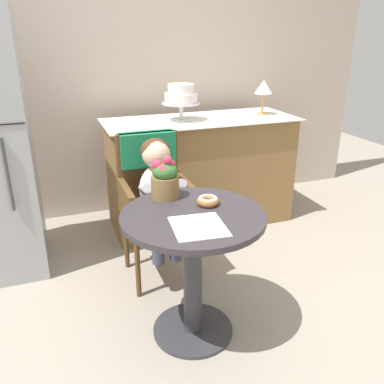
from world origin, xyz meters
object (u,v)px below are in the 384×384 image
at_px(seated_child, 158,186).
at_px(donut_front, 208,200).
at_px(cafe_table, 193,251).
at_px(table_lamp, 264,88).
at_px(flower_vase, 165,178).
at_px(wicker_chair, 152,183).
at_px(tiered_cake_stand, 181,96).

distance_m(seated_child, donut_front, 0.49).
relative_size(cafe_table, table_lamp, 2.53).
bearing_deg(flower_vase, wicker_chair, 84.71).
bearing_deg(wicker_chair, donut_front, -80.70).
bearing_deg(flower_vase, tiered_cake_stand, 66.83).
bearing_deg(donut_front, seated_child, 106.56).
distance_m(cafe_table, seated_child, 0.56).
height_order(wicker_chair, tiered_cake_stand, tiered_cake_stand).
xyz_separation_m(flower_vase, table_lamp, (1.17, 1.05, 0.29)).
relative_size(cafe_table, tiered_cake_stand, 2.40).
distance_m(donut_front, tiered_cake_stand, 1.30).
bearing_deg(cafe_table, table_lamp, 49.67).
distance_m(wicker_chair, tiered_cake_stand, 0.86).
bearing_deg(wicker_chair, seated_child, -93.23).
bearing_deg(table_lamp, donut_front, -129.05).
xyz_separation_m(wicker_chair, tiered_cake_stand, (0.41, 0.61, 0.45)).
distance_m(seated_child, table_lamp, 1.44).
bearing_deg(donut_front, wicker_chair, 102.53).
relative_size(wicker_chair, donut_front, 8.12).
distance_m(flower_vase, tiered_cake_stand, 1.17).
bearing_deg(seated_child, table_lamp, 34.07).
bearing_deg(table_lamp, cafe_table, -130.33).
bearing_deg(wicker_chair, flower_vase, -98.52).
relative_size(seated_child, table_lamp, 2.55).
bearing_deg(tiered_cake_stand, cafe_table, -106.37).
height_order(seated_child, donut_front, seated_child).
xyz_separation_m(cafe_table, tiered_cake_stand, (0.38, 1.30, 0.58)).
distance_m(cafe_table, tiered_cake_stand, 1.47).
xyz_separation_m(cafe_table, table_lamp, (1.11, 1.30, 0.61)).
xyz_separation_m(cafe_table, donut_front, (0.11, 0.07, 0.24)).
distance_m(cafe_table, donut_front, 0.27).
relative_size(flower_vase, tiered_cake_stand, 0.79).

